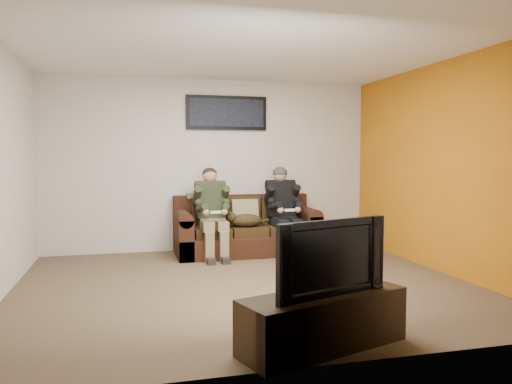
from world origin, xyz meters
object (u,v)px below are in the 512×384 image
object	(u,v)px
tv_stand	(323,321)
person_right	(283,205)
cat	(245,220)
framed_poster	(227,113)
person_left	(212,207)
television	(324,256)
sofa	(245,231)

from	to	relation	value
tv_stand	person_right	bearing A→B (deg)	59.14
cat	framed_poster	distance (m)	1.70
cat	person_right	bearing A→B (deg)	2.74
person_left	television	world-z (taller)	person_left
person_left	sofa	bearing A→B (deg)	17.98
framed_poster	television	size ratio (longest dim) A/B	1.28
person_left	framed_poster	world-z (taller)	framed_poster
person_left	person_right	distance (m)	1.07
framed_poster	tv_stand	distance (m)	4.58
tv_stand	television	world-z (taller)	television
cat	television	bearing A→B (deg)	-93.92
tv_stand	television	size ratio (longest dim) A/B	1.35
person_right	tv_stand	distance (m)	3.73
tv_stand	cat	bearing A→B (deg)	68.24
person_left	tv_stand	world-z (taller)	person_left
person_right	sofa	bearing A→B (deg)	162.06
sofa	tv_stand	bearing A→B (deg)	-94.54
person_right	framed_poster	size ratio (longest dim) A/B	1.02
framed_poster	television	xyz separation A→B (m)	(-0.10, -4.17, -1.41)
framed_poster	television	distance (m)	4.40
person_left	cat	size ratio (longest dim) A/B	1.93
person_right	tv_stand	xyz separation A→B (m)	(-0.83, -3.60, -0.50)
person_right	television	xyz separation A→B (m)	(-0.83, -3.60, -0.02)
person_left	person_right	xyz separation A→B (m)	(1.07, 0.00, 0.00)
cat	television	xyz separation A→B (m)	(-0.24, -3.57, 0.18)
framed_poster	television	world-z (taller)	framed_poster
person_right	framed_poster	distance (m)	1.67
person_left	television	distance (m)	3.61
person_left	cat	bearing A→B (deg)	-3.32
sofa	tv_stand	world-z (taller)	sofa
tv_stand	television	xyz separation A→B (m)	(-0.00, 0.00, 0.49)
sofa	person_right	bearing A→B (deg)	-17.94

